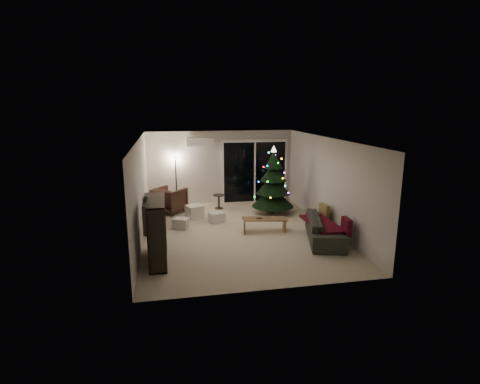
# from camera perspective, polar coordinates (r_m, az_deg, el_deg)

# --- Properties ---
(room) EXTENTS (6.50, 7.51, 2.60)m
(room) POSITION_cam_1_polar(r_m,az_deg,el_deg) (11.36, 0.61, 1.26)
(room) COLOR beige
(room) RESTS_ON ground
(bookshelf) EXTENTS (0.40, 1.41, 1.39)m
(bookshelf) POSITION_cam_1_polar(r_m,az_deg,el_deg) (8.34, -13.66, -5.85)
(bookshelf) COLOR black
(bookshelf) RESTS_ON floor
(media_cabinet) EXTENTS (0.52, 1.30, 0.80)m
(media_cabinet) POSITION_cam_1_polar(r_m,az_deg,el_deg) (10.63, -13.09, -3.35)
(media_cabinet) COLOR black
(media_cabinet) RESTS_ON floor
(stereo) EXTENTS (0.41, 0.48, 0.17)m
(stereo) POSITION_cam_1_polar(r_m,az_deg,el_deg) (10.51, -13.23, -0.79)
(stereo) COLOR black
(stereo) RESTS_ON media_cabinet
(armchair) EXTENTS (1.22, 1.23, 0.81)m
(armchair) POSITION_cam_1_polar(r_m,az_deg,el_deg) (12.10, -10.70, -1.22)
(armchair) COLOR #3F261C
(armchair) RESTS_ON floor
(ottoman) EXTENTS (0.59, 0.59, 0.41)m
(ottoman) POSITION_cam_1_polar(r_m,az_deg,el_deg) (11.38, -6.92, -3.04)
(ottoman) COLOR beige
(ottoman) RESTS_ON floor
(cardboard_box_a) EXTENTS (0.49, 0.44, 0.29)m
(cardboard_box_a) POSITION_cam_1_polar(r_m,az_deg,el_deg) (10.55, -8.98, -4.75)
(cardboard_box_a) COLOR silver
(cardboard_box_a) RESTS_ON floor
(cardboard_box_b) EXTENTS (0.51, 0.46, 0.29)m
(cardboard_box_b) POSITION_cam_1_polar(r_m,az_deg,el_deg) (10.96, -3.56, -3.90)
(cardboard_box_b) COLOR silver
(cardboard_box_b) RESTS_ON floor
(side_table) EXTENTS (0.50, 0.50, 0.47)m
(side_table) POSITION_cam_1_polar(r_m,az_deg,el_deg) (12.38, -3.24, -1.47)
(side_table) COLOR black
(side_table) RESTS_ON floor
(floor_lamp) EXTENTS (0.27, 0.27, 1.71)m
(floor_lamp) POSITION_cam_1_polar(r_m,az_deg,el_deg) (12.73, -9.70, 1.62)
(floor_lamp) COLOR black
(floor_lamp) RESTS_ON floor
(sofa) EXTENTS (1.37, 2.23, 0.61)m
(sofa) POSITION_cam_1_polar(r_m,az_deg,el_deg) (9.77, 12.80, -5.41)
(sofa) COLOR black
(sofa) RESTS_ON floor
(sofa_throw) EXTENTS (0.65, 1.50, 0.05)m
(sofa_throw) POSITION_cam_1_polar(r_m,az_deg,el_deg) (9.68, 12.30, -4.69)
(sofa_throw) COLOR #410B17
(sofa_throw) RESTS_ON sofa
(cushion_a) EXTENTS (0.15, 0.41, 0.40)m
(cushion_a) POSITION_cam_1_polar(r_m,az_deg,el_deg) (10.36, 12.70, -2.90)
(cushion_a) COLOR #9D894C
(cushion_a) RESTS_ON sofa
(cushion_b) EXTENTS (0.15, 0.41, 0.40)m
(cushion_b) POSITION_cam_1_polar(r_m,az_deg,el_deg) (9.24, 15.92, -5.06)
(cushion_b) COLOR #410B17
(cushion_b) RESTS_ON sofa
(coffee_table) EXTENTS (1.23, 0.60, 0.37)m
(coffee_table) POSITION_cam_1_polar(r_m,az_deg,el_deg) (10.18, 3.76, -5.03)
(coffee_table) COLOR olive
(coffee_table) RESTS_ON floor
(remote_a) EXTENTS (0.15, 0.04, 0.02)m
(remote_a) POSITION_cam_1_polar(r_m,az_deg,el_deg) (10.09, 2.95, -4.02)
(remote_a) COLOR black
(remote_a) RESTS_ON coffee_table
(remote_b) EXTENTS (0.14, 0.08, 0.02)m
(remote_b) POSITION_cam_1_polar(r_m,az_deg,el_deg) (10.19, 4.25, -3.86)
(remote_b) COLOR slate
(remote_b) RESTS_ON coffee_table
(christmas_tree) EXTENTS (1.43, 1.43, 2.14)m
(christmas_tree) POSITION_cam_1_polar(r_m,az_deg,el_deg) (11.67, 5.09, 1.79)
(christmas_tree) COLOR black
(christmas_tree) RESTS_ON floor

